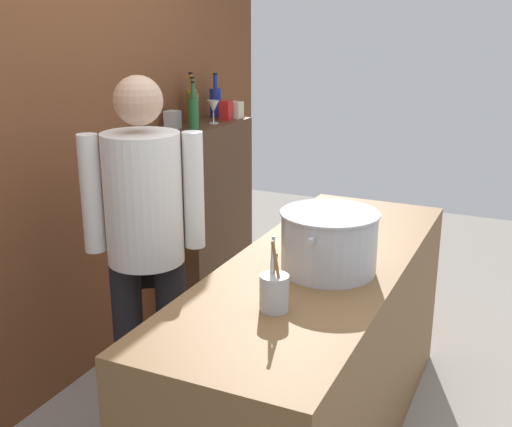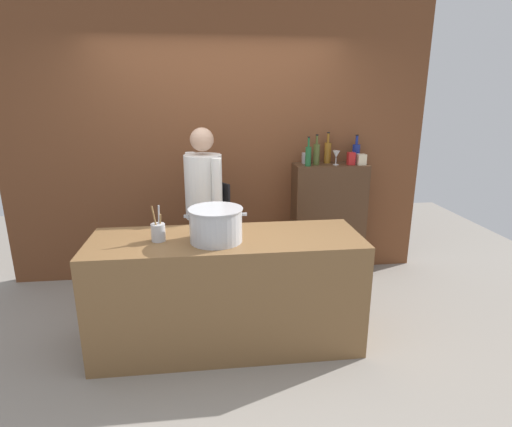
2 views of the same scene
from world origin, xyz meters
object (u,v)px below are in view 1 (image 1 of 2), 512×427
(chef, at_px, (145,234))
(spice_tin_cream, at_px, (236,110))
(utensil_crock, at_px, (274,291))
(wine_glass_wide, at_px, (213,107))
(stockpot_large, at_px, (329,242))
(wine_bottle_cobalt, at_px, (216,101))
(spice_tin_red, at_px, (226,110))
(wine_bottle_green, at_px, (193,113))
(wine_bottle_amber, at_px, (191,105))
(wine_bottle_olive, at_px, (193,109))
(spice_tin_silver, at_px, (173,120))

(chef, height_order, spice_tin_cream, chef)
(utensil_crock, distance_m, wine_glass_wide, 2.08)
(stockpot_large, height_order, wine_bottle_cobalt, wine_bottle_cobalt)
(spice_tin_red, bearing_deg, stockpot_large, -139.86)
(wine_bottle_green, height_order, wine_bottle_amber, wine_bottle_amber)
(stockpot_large, distance_m, wine_glass_wide, 1.78)
(wine_bottle_green, height_order, wine_bottle_olive, wine_bottle_olive)
(spice_tin_red, bearing_deg, wine_bottle_amber, 146.75)
(chef, xyz_separation_m, spice_tin_red, (1.51, 0.37, 0.34))
(wine_bottle_olive, distance_m, wine_glass_wide, 0.20)
(spice_tin_cream, bearing_deg, wine_glass_wide, 174.13)
(utensil_crock, bearing_deg, spice_tin_red, 31.78)
(wine_bottle_amber, bearing_deg, spice_tin_silver, 179.84)
(utensil_crock, bearing_deg, chef, 66.31)
(wine_glass_wide, bearing_deg, wine_bottle_green, -174.31)
(wine_bottle_cobalt, relative_size, spice_tin_silver, 2.69)
(wine_glass_wide, height_order, spice_tin_silver, wine_glass_wide)
(spice_tin_silver, bearing_deg, wine_bottle_olive, -51.33)
(wine_glass_wide, distance_m, spice_tin_silver, 0.31)
(wine_bottle_olive, relative_size, wine_bottle_cobalt, 1.05)
(wine_bottle_cobalt, bearing_deg, spice_tin_cream, -87.14)
(wine_glass_wide, xyz_separation_m, spice_tin_silver, (-0.28, 0.13, -0.05))
(wine_bottle_green, relative_size, wine_bottle_amber, 0.91)
(stockpot_large, relative_size, wine_bottle_amber, 1.41)
(chef, relative_size, wine_bottle_amber, 5.15)
(spice_tin_cream, bearing_deg, wine_bottle_olive, 173.06)
(spice_tin_red, bearing_deg, wine_bottle_cobalt, 53.15)
(wine_bottle_cobalt, height_order, wine_glass_wide, wine_bottle_cobalt)
(wine_glass_wide, distance_m, spice_tin_red, 0.16)
(wine_bottle_green, height_order, spice_tin_cream, wine_bottle_green)
(spice_tin_red, bearing_deg, wine_bottle_green, -177.38)
(stockpot_large, height_order, wine_bottle_amber, wine_bottle_amber)
(chef, height_order, wine_bottle_green, chef)
(wine_bottle_green, height_order, spice_tin_red, wine_bottle_green)
(wine_bottle_cobalt, xyz_separation_m, wine_bottle_amber, (-0.31, 0.01, 0.01))
(wine_bottle_green, relative_size, spice_tin_red, 2.30)
(chef, relative_size, stockpot_large, 3.64)
(wine_bottle_green, distance_m, wine_bottle_amber, 0.29)
(utensil_crock, relative_size, wine_bottle_cobalt, 0.92)
(wine_bottle_amber, height_order, wine_glass_wide, wine_bottle_amber)
(stockpot_large, distance_m, wine_bottle_green, 1.56)
(utensil_crock, xyz_separation_m, spice_tin_red, (1.85, 1.14, 0.33))
(spice_tin_cream, distance_m, spice_tin_red, 0.11)
(wine_bottle_cobalt, xyz_separation_m, wine_glass_wide, (-0.25, -0.12, -0.00))
(spice_tin_silver, bearing_deg, wine_bottle_green, -96.90)
(utensil_crock, xyz_separation_m, spice_tin_cream, (1.95, 1.13, 0.32))
(stockpot_large, xyz_separation_m, wine_glass_wide, (1.27, 1.21, 0.32))
(chef, height_order, wine_bottle_cobalt, chef)
(wine_bottle_amber, xyz_separation_m, spice_tin_red, (0.21, -0.14, -0.05))
(wine_bottle_olive, bearing_deg, wine_glass_wide, -8.33)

